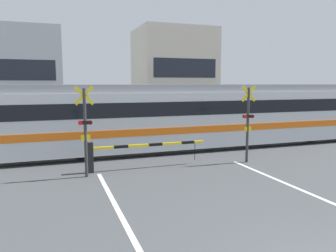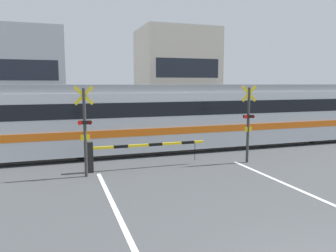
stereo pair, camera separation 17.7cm
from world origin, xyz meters
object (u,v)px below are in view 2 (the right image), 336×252
at_px(commuter_train, 204,114).
at_px(crossing_barrier_far, 165,127).
at_px(crossing_barrier_near, 125,150).
at_px(crossing_signal_left, 85,127).
at_px(crossing_signal_right, 248,120).

height_order(commuter_train, crossing_barrier_far, commuter_train).
bearing_deg(commuter_train, crossing_barrier_far, 110.79).
bearing_deg(commuter_train, crossing_barrier_near, -147.59).
xyz_separation_m(commuter_train, crossing_signal_left, (-6.24, -3.51, 0.04)).
height_order(crossing_barrier_near, crossing_signal_left, crossing_signal_left).
height_order(crossing_signal_left, crossing_signal_right, same).
bearing_deg(crossing_barrier_near, crossing_signal_right, -5.62).
relative_size(commuter_train, crossing_signal_right, 6.25).
relative_size(crossing_signal_left, crossing_signal_right, 1.00).
xyz_separation_m(commuter_train, crossing_barrier_far, (-1.15, 3.04, -0.99)).
distance_m(crossing_barrier_near, crossing_signal_left, 1.88).
xyz_separation_m(crossing_barrier_near, crossing_barrier_far, (3.59, 6.05, 0.00)).
bearing_deg(crossing_barrier_far, crossing_signal_left, -127.86).
bearing_deg(crossing_signal_left, crossing_barrier_near, 18.45).
xyz_separation_m(crossing_barrier_far, crossing_signal_right, (1.50, -6.55, 1.02)).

